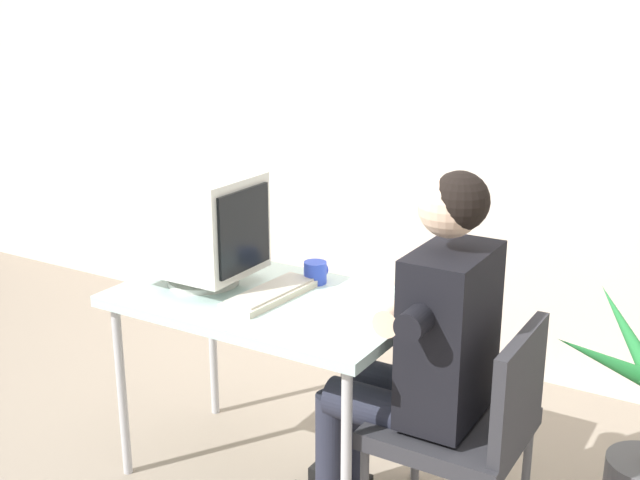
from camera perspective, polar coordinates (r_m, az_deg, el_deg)
ground_plane at (r=3.29m, az=-3.55°, el=-16.41°), size 12.00×12.00×0.00m
wall_back at (r=3.88m, az=11.90°, el=12.06°), size 8.00×0.10×3.00m
desk at (r=2.96m, az=-3.80°, el=-5.09°), size 1.11×0.68×0.76m
crt_monitor at (r=3.02m, az=-8.47°, el=1.10°), size 0.40×0.35×0.43m
keyboard at (r=2.92m, az=-3.49°, el=-3.83°), size 0.18×0.43×0.03m
office_chair at (r=2.72m, az=10.63°, el=-12.64°), size 0.48×0.48×0.82m
person_seated at (r=2.67m, az=7.29°, el=-7.43°), size 0.68×0.58×1.31m
desk_mug at (r=3.05m, az=-0.32°, el=-2.32°), size 0.09×0.10×0.08m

